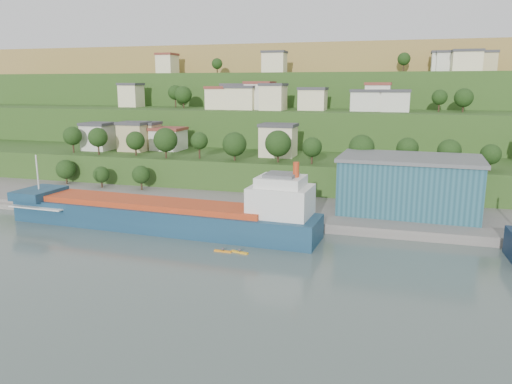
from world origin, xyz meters
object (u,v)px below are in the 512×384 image
at_px(warehouse, 409,184).
at_px(kayak_orange, 223,250).
at_px(cargo_ship_near, 170,217).
at_px(caravan, 65,197).

bearing_deg(warehouse, kayak_orange, -132.73).
bearing_deg(cargo_ship_near, warehouse, 27.30).
height_order(warehouse, caravan, warehouse).
height_order(cargo_ship_near, caravan, cargo_ship_near).
distance_m(cargo_ship_near, caravan, 35.93).
distance_m(cargo_ship_near, warehouse, 54.04).
bearing_deg(caravan, kayak_orange, -41.86).
bearing_deg(kayak_orange, caravan, 158.04).
distance_m(warehouse, kayak_orange, 47.28).
bearing_deg(cargo_ship_near, caravan, 165.60).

